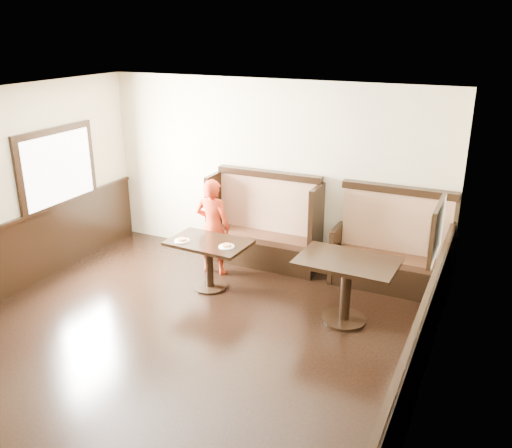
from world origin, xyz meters
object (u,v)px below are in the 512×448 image
Objects in this scene: booth_main at (265,231)px; child at (213,227)px; table_neighbor at (347,276)px; table_main at (209,252)px; booth_neighbor at (392,255)px.

child is at bearing -129.76° from booth_main.
table_neighbor is (1.64, -1.22, 0.10)m from booth_main.
table_neighbor is at bearing 162.21° from child.
table_main is at bearing -107.20° from booth_main.
child is at bearing 115.78° from table_main.
child is at bearing -165.22° from booth_neighbor.
booth_main is 2.05m from table_neighbor.
table_neighbor is (-0.31, -1.22, 0.15)m from booth_neighbor.
booth_main is at bearing 145.26° from table_neighbor.
child reaches higher than booth_neighbor.
booth_neighbor is 1.26m from table_neighbor.
child reaches higher than booth_main.
child reaches higher than table_main.
child reaches higher than table_neighbor.
booth_neighbor reaches higher than table_main.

